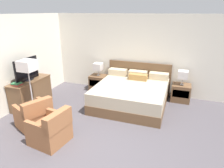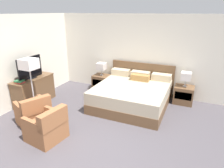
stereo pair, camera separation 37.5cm
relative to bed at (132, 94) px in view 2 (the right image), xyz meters
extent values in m
plane|color=#4C474C|center=(-0.30, -2.36, -0.33)|extent=(10.13, 10.13, 0.00)
cube|color=silver|center=(-0.30, 1.05, 0.94)|extent=(6.53, 0.06, 2.54)
cube|color=silver|center=(-2.99, -0.97, 0.94)|extent=(0.06, 5.18, 2.54)
cube|color=brown|center=(0.00, -0.08, -0.19)|extent=(1.97, 2.02, 0.28)
cube|color=tan|center=(0.00, -0.08, 0.11)|extent=(1.95, 2.00, 0.33)
cube|color=brown|center=(0.00, 0.96, 0.19)|extent=(2.05, 0.05, 1.05)
cube|color=#C6B28E|center=(-0.67, 0.76, 0.38)|extent=(0.58, 0.28, 0.20)
cube|color=#C6B28E|center=(0.00, 0.76, 0.38)|extent=(0.58, 0.28, 0.20)
cube|color=#C6B28E|center=(0.67, 0.76, 0.38)|extent=(0.58, 0.28, 0.20)
cube|color=#A87A42|center=(0.07, 0.49, 0.37)|extent=(0.55, 0.22, 0.18)
cube|color=brown|center=(-1.36, 0.73, -0.07)|extent=(0.55, 0.47, 0.53)
cube|color=#473120|center=(-1.36, 0.49, -0.02)|extent=(0.47, 0.01, 0.23)
cube|color=brown|center=(1.36, 0.73, -0.07)|extent=(0.55, 0.47, 0.53)
cube|color=#473120|center=(1.36, 0.49, -0.02)|extent=(0.47, 0.01, 0.23)
cylinder|color=#B7B7BC|center=(-1.36, 0.73, 0.20)|extent=(0.11, 0.11, 0.02)
cylinder|color=#B7B7BC|center=(-1.36, 0.73, 0.31)|extent=(0.02, 0.02, 0.18)
cube|color=silver|center=(-1.36, 0.73, 0.51)|extent=(0.28, 0.28, 0.23)
cylinder|color=#B7B7BC|center=(1.36, 0.73, 0.20)|extent=(0.11, 0.11, 0.02)
cylinder|color=#B7B7BC|center=(1.36, 0.73, 0.31)|extent=(0.02, 0.02, 0.18)
cube|color=silver|center=(1.36, 0.73, 0.51)|extent=(0.28, 0.28, 0.23)
cube|color=brown|center=(-2.69, -1.07, 0.07)|extent=(0.48, 1.24, 0.79)
cube|color=brown|center=(-2.69, -1.07, 0.45)|extent=(0.50, 1.28, 0.02)
cube|color=black|center=(-2.69, -1.10, 0.47)|extent=(0.18, 0.26, 0.02)
cube|color=black|center=(-2.69, -1.10, 0.78)|extent=(0.04, 0.85, 0.62)
cube|color=black|center=(-2.67, -1.10, 0.78)|extent=(0.01, 0.82, 0.59)
cube|color=#B7282D|center=(-2.70, -1.52, 0.48)|extent=(0.25, 0.20, 0.02)
cube|color=#2D7042|center=(-2.70, -1.52, 0.51)|extent=(0.23, 0.20, 0.04)
cube|color=#935B38|center=(-1.87, -1.97, -0.13)|extent=(0.90, 0.90, 0.40)
cube|color=#935B38|center=(-1.63, -2.08, 0.25)|extent=(0.43, 0.69, 0.36)
cube|color=#935B38|center=(-1.99, -2.24, 0.16)|extent=(0.61, 0.34, 0.18)
cube|color=#935B38|center=(-1.75, -1.70, 0.16)|extent=(0.61, 0.34, 0.18)
cube|color=#935B38|center=(-1.15, -2.35, -0.13)|extent=(0.77, 0.77, 0.40)
cube|color=#935B38|center=(-0.89, -2.39, 0.25)|extent=(0.25, 0.70, 0.36)
cube|color=#935B38|center=(-1.20, -2.64, 0.16)|extent=(0.63, 0.18, 0.18)
cube|color=#935B38|center=(-1.11, -2.06, 0.16)|extent=(0.63, 0.18, 0.18)
cylinder|color=#B7B7BC|center=(-2.23, -1.55, -0.32)|extent=(0.28, 0.28, 0.02)
cylinder|color=#B7B7BC|center=(-2.23, -1.55, 0.30)|extent=(0.03, 0.03, 1.21)
cube|color=silver|center=(-2.23, -1.55, 1.04)|extent=(0.37, 0.37, 0.26)
camera|label=1|loc=(1.27, -5.27, 2.28)|focal=32.00mm
camera|label=2|loc=(1.62, -5.13, 2.28)|focal=32.00mm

